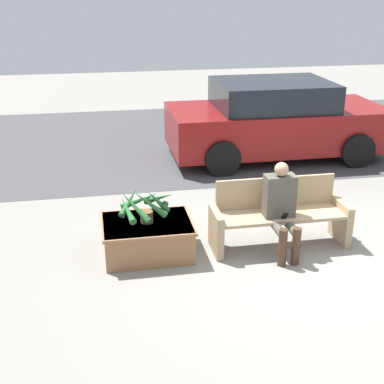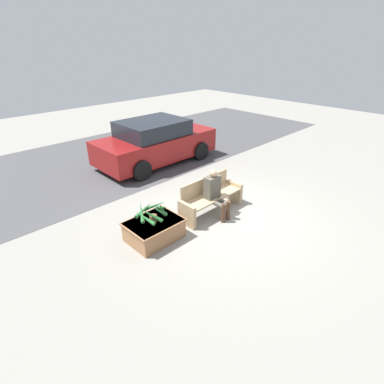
{
  "view_description": "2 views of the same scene",
  "coord_description": "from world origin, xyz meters",
  "px_view_note": "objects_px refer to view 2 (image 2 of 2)",
  "views": [
    {
      "loc": [
        -2.45,
        -5.49,
        3.21
      ],
      "look_at": [
        -1.33,
        0.49,
        0.8
      ],
      "focal_mm": 50.0,
      "sensor_mm": 36.0,
      "label": 1
    },
    {
      "loc": [
        -5.01,
        -3.84,
        3.79
      ],
      "look_at": [
        -0.86,
        0.41,
        0.78
      ],
      "focal_mm": 28.0,
      "sensor_mm": 36.0,
      "label": 2
    }
  ],
  "objects_px": {
    "person_seated": "(215,192)",
    "parked_car": "(155,142)",
    "bench": "(210,197)",
    "planter_box": "(154,229)",
    "potted_plant": "(153,212)"
  },
  "relations": [
    {
      "from": "person_seated",
      "to": "planter_box",
      "type": "height_order",
      "value": "person_seated"
    },
    {
      "from": "bench",
      "to": "parked_car",
      "type": "relative_size",
      "value": 0.43
    },
    {
      "from": "bench",
      "to": "planter_box",
      "type": "distance_m",
      "value": 1.7
    },
    {
      "from": "potted_plant",
      "to": "person_seated",
      "type": "bearing_deg",
      "value": -8.31
    },
    {
      "from": "person_seated",
      "to": "parked_car",
      "type": "xyz_separation_m",
      "value": [
        1.21,
        3.81,
        0.09
      ]
    },
    {
      "from": "bench",
      "to": "person_seated",
      "type": "xyz_separation_m",
      "value": [
        -0.05,
        -0.2,
        0.22
      ]
    },
    {
      "from": "person_seated",
      "to": "planter_box",
      "type": "xyz_separation_m",
      "value": [
        -1.64,
        0.25,
        -0.39
      ]
    },
    {
      "from": "parked_car",
      "to": "potted_plant",
      "type": "bearing_deg",
      "value": -128.75
    },
    {
      "from": "planter_box",
      "to": "parked_car",
      "type": "relative_size",
      "value": 0.27
    },
    {
      "from": "planter_box",
      "to": "parked_car",
      "type": "height_order",
      "value": "parked_car"
    },
    {
      "from": "person_seated",
      "to": "potted_plant",
      "type": "bearing_deg",
      "value": 171.69
    },
    {
      "from": "person_seated",
      "to": "planter_box",
      "type": "distance_m",
      "value": 1.71
    },
    {
      "from": "bench",
      "to": "planter_box",
      "type": "bearing_deg",
      "value": 178.37
    },
    {
      "from": "bench",
      "to": "potted_plant",
      "type": "bearing_deg",
      "value": 178.52
    },
    {
      "from": "potted_plant",
      "to": "planter_box",
      "type": "bearing_deg",
      "value": 22.4
    }
  ]
}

